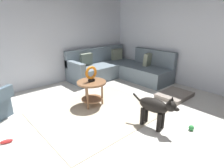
{
  "coord_description": "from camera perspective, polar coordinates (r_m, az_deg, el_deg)",
  "views": [
    {
      "loc": [
        -1.85,
        -1.96,
        1.78
      ],
      "look_at": [
        0.45,
        0.6,
        0.55
      ],
      "focal_mm": 29.97,
      "sensor_mm": 36.0,
      "label": 1
    }
  ],
  "objects": [
    {
      "name": "wall_back",
      "position": [
        5.26,
        -21.83,
        13.63
      ],
      "size": [
        6.0,
        0.12,
        2.7
      ],
      "primitive_type": "cube",
      "color": "silver",
      "rests_on": "ground_plane"
    },
    {
      "name": "dog_bed_mat",
      "position": [
        4.68,
        18.54,
        -3.19
      ],
      "size": [
        0.8,
        0.6,
        0.09
      ],
      "primitive_type": "cube",
      "color": "gray",
      "rests_on": "ground_plane"
    },
    {
      "name": "sectional_couch",
      "position": [
        5.73,
        2.01,
        4.61
      ],
      "size": [
        2.2,
        2.25,
        0.88
      ],
      "color": "slate",
      "rests_on": "ground_plane"
    },
    {
      "name": "dog_toy_ball",
      "position": [
        3.46,
        23.05,
        -12.18
      ],
      "size": [
        0.09,
        0.09,
        0.09
      ],
      "primitive_type": "sphere",
      "color": "green",
      "rests_on": "ground_plane"
    },
    {
      "name": "wall_right",
      "position": [
        5.2,
        26.41,
        12.95
      ],
      "size": [
        0.12,
        6.0,
        2.7
      ],
      "primitive_type": "cube",
      "color": "silver",
      "rests_on": "ground_plane"
    },
    {
      "name": "area_rug",
      "position": [
        3.78,
        -4.45,
        -8.46
      ],
      "size": [
        2.3,
        1.9,
        0.01
      ],
      "primitive_type": "cube",
      "color": "#BCAD93",
      "rests_on": "ground_plane"
    },
    {
      "name": "dog_toy_bone",
      "position": [
        3.33,
        -29.52,
        -14.99
      ],
      "size": [
        0.19,
        0.11,
        0.06
      ],
      "primitive_type": "ellipsoid",
      "rotation": [
        0.0,
        0.0,
        2.88
      ],
      "color": "red",
      "rests_on": "ground_plane"
    },
    {
      "name": "ground_plane",
      "position": [
        3.26,
        1.21,
        -14.5
      ],
      "size": [
        6.0,
        6.0,
        0.1
      ],
      "primitive_type": "cube",
      "color": "silver"
    },
    {
      "name": "torus_sculpture",
      "position": [
        3.8,
        -6.38,
        3.22
      ],
      "size": [
        0.28,
        0.08,
        0.33
      ],
      "color": "black",
      "rests_on": "side_table"
    },
    {
      "name": "side_table",
      "position": [
        3.9,
        -6.22,
        -0.94
      ],
      "size": [
        0.6,
        0.6,
        0.54
      ],
      "color": "brown",
      "rests_on": "ground_plane"
    },
    {
      "name": "dog",
      "position": [
        3.2,
        13.13,
        -6.93
      ],
      "size": [
        0.29,
        0.85,
        0.63
      ],
      "rotation": [
        0.0,
        0.0,
        3.29
      ],
      "color": "black",
      "rests_on": "ground_plane"
    }
  ]
}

